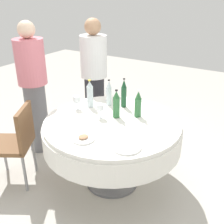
{
  "coord_description": "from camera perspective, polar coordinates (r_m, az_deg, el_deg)",
  "views": [
    {
      "loc": [
        2.03,
        1.26,
        1.94
      ],
      "look_at": [
        0.0,
        0.0,
        0.84
      ],
      "focal_mm": 43.59,
      "sensor_mm": 36.0,
      "label": 1
    }
  ],
  "objects": [
    {
      "name": "knife_east",
      "position": [
        2.49,
        1.64,
        -3.88
      ],
      "size": [
        0.17,
        0.09,
        0.0
      ],
      "primitive_type": "cube",
      "rotation": [
        0.0,
        0.0,
        0.41
      ],
      "color": "silver",
      "rests_on": "dining_table"
    },
    {
      "name": "person_east",
      "position": [
        3.39,
        -16.12,
        4.94
      ],
      "size": [
        0.34,
        0.34,
        1.61
      ],
      "rotation": [
        0.0,
        0.0,
        3.07
      ],
      "color": "slate",
      "rests_on": "ground_plane"
    },
    {
      "name": "wine_glass_front",
      "position": [
        2.69,
        -2.53,
        0.96
      ],
      "size": [
        0.07,
        0.07,
        0.15
      ],
      "color": "white",
      "rests_on": "dining_table"
    },
    {
      "name": "plate_north",
      "position": [
        2.24,
        3.05,
        -7.32
      ],
      "size": [
        0.24,
        0.24,
        0.02
      ],
      "color": "white",
      "rests_on": "dining_table"
    },
    {
      "name": "knife_south",
      "position": [
        2.79,
        -9.35,
        -0.92
      ],
      "size": [
        0.17,
        0.08,
        0.0
      ],
      "primitive_type": "cube",
      "rotation": [
        0.0,
        0.0,
        2.75
      ],
      "color": "silver",
      "rests_on": "dining_table"
    },
    {
      "name": "person_left",
      "position": [
        3.6,
        -3.76,
        6.96
      ],
      "size": [
        0.34,
        0.34,
        1.6
      ],
      "rotation": [
        0.0,
        0.0,
        2.35
      ],
      "color": "#26262B",
      "rests_on": "ground_plane"
    },
    {
      "name": "dining_table",
      "position": [
        2.74,
        -0.0,
        -4.64
      ],
      "size": [
        1.38,
        1.38,
        0.74
      ],
      "color": "white",
      "rests_on": "ground_plane"
    },
    {
      "name": "ground_plane",
      "position": [
        3.08,
        -0.0,
        -14.28
      ],
      "size": [
        10.0,
        10.0,
        0.0
      ],
      "primitive_type": "plane",
      "color": "#B7B2A8"
    },
    {
      "name": "bottle_clear_left",
      "position": [
        2.94,
        -4.65,
        3.73
      ],
      "size": [
        0.07,
        0.07,
        0.31
      ],
      "color": "silver",
      "rests_on": "dining_table"
    },
    {
      "name": "plate_mid",
      "position": [
        2.36,
        -6.02,
        -5.5
      ],
      "size": [
        0.2,
        0.2,
        0.04
      ],
      "color": "white",
      "rests_on": "dining_table"
    },
    {
      "name": "bottle_green_south",
      "position": [
        2.72,
        5.48,
        1.59
      ],
      "size": [
        0.07,
        0.07,
        0.28
      ],
      "color": "#2D6B38",
      "rests_on": "dining_table"
    },
    {
      "name": "chair_inner",
      "position": [
        2.96,
        -19.24,
        -5.39
      ],
      "size": [
        0.55,
        0.55,
        0.87
      ],
      "rotation": [
        0.0,
        0.0,
        3.68
      ],
      "color": "brown",
      "rests_on": "ground_plane"
    },
    {
      "name": "bottle_green_rear",
      "position": [
        2.7,
        0.91,
        1.57
      ],
      "size": [
        0.07,
        0.07,
        0.29
      ],
      "color": "#2D6B38",
      "rests_on": "dining_table"
    },
    {
      "name": "wine_glass_inner",
      "position": [
        3.1,
        -0.83,
        4.12
      ],
      "size": [
        0.06,
        0.06,
        0.14
      ],
      "color": "white",
      "rests_on": "dining_table"
    },
    {
      "name": "fork_rear",
      "position": [
        2.53,
        9.82,
        -3.87
      ],
      "size": [
        0.04,
        0.18,
        0.0
      ],
      "primitive_type": "cube",
      "rotation": [
        0.0,
        0.0,
        4.83
      ],
      "color": "silver",
      "rests_on": "dining_table"
    },
    {
      "name": "wine_glass_rear",
      "position": [
        2.91,
        -7.45,
        2.58
      ],
      "size": [
        0.07,
        0.07,
        0.15
      ],
      "color": "white",
      "rests_on": "dining_table"
    },
    {
      "name": "bottle_dark_green_east",
      "position": [
        2.93,
        2.5,
        3.84
      ],
      "size": [
        0.06,
        0.06,
        0.32
      ],
      "color": "#194728",
      "rests_on": "dining_table"
    },
    {
      "name": "bottle_clear_front",
      "position": [
        2.98,
        -0.64,
        3.94
      ],
      "size": [
        0.06,
        0.06,
        0.29
      ],
      "color": "silver",
      "rests_on": "dining_table"
    }
  ]
}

